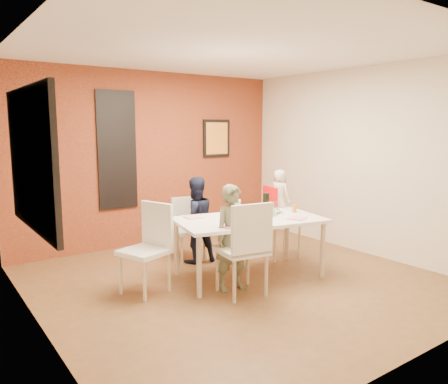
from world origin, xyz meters
TOP-DOWN VIEW (x-y plane):
  - ground at (0.00, 0.00)m, footprint 4.50×4.50m
  - ceiling at (0.00, 0.00)m, footprint 4.50×4.50m
  - wall_back at (0.00, 2.25)m, footprint 4.50×0.02m
  - wall_front at (0.00, -2.25)m, footprint 4.50×0.02m
  - wall_left at (-2.25, 0.00)m, footprint 0.02×4.50m
  - wall_right at (2.25, 0.00)m, footprint 0.02×4.50m
  - brick_accent_wall at (0.00, 2.23)m, footprint 4.50×0.02m
  - picture_window_frame at (-2.22, 0.20)m, footprint 0.05×1.70m
  - picture_window_pane at (-2.21, 0.20)m, footprint 0.02×1.55m
  - glassblock_strip at (-0.60, 2.21)m, footprint 0.55×0.03m
  - glassblock_surround at (-0.60, 2.21)m, footprint 0.60×0.03m
  - art_print_frame at (1.20, 2.21)m, footprint 0.54×0.03m
  - art_print_canvas at (1.20, 2.19)m, footprint 0.44×0.01m
  - dining_table at (0.21, 0.06)m, footprint 1.93×1.33m
  - chair_near at (-0.23, -0.44)m, footprint 0.55×0.55m
  - chair_far at (-0.01, 1.18)m, footprint 0.48×0.48m
  - chair_left at (-1.00, 0.33)m, footprint 0.59×0.59m
  - high_chair at (1.02, 0.45)m, footprint 0.50×0.50m
  - child_near at (-0.22, -0.18)m, footprint 0.48×0.34m
  - child_far at (-0.03, 0.94)m, footprint 0.62×0.52m
  - toddler at (1.05, 0.44)m, footprint 0.23×0.33m
  - plate_near_left at (-0.24, -0.24)m, footprint 0.26×0.26m
  - plate_far_mid at (0.35, 0.41)m, footprint 0.22×0.22m
  - plate_near_right at (0.67, -0.30)m, footprint 0.26×0.26m
  - plate_far_left at (-0.33, 0.48)m, footprint 0.23×0.23m
  - salad_bowl_a at (0.31, -0.05)m, footprint 0.27×0.27m
  - salad_bowl_b at (0.69, 0.13)m, footprint 0.21×0.21m
  - wine_bottle at (0.48, 0.06)m, footprint 0.08×0.08m
  - wine_glass_a at (0.14, -0.17)m, footprint 0.06×0.06m
  - wine_glass_b at (0.55, -0.01)m, footprint 0.06×0.06m
  - paper_towel_roll at (-0.01, 0.04)m, footprint 0.11×0.11m
  - condiment_red at (0.38, 0.02)m, footprint 0.04×0.04m
  - condiment_green at (0.42, 0.06)m, footprint 0.04×0.04m
  - condiment_brown at (0.34, 0.04)m, footprint 0.04×0.04m
  - sippy_cup at (0.92, 0.00)m, footprint 0.06×0.06m

SIDE VIEW (x-z plane):
  - ground at x=0.00m, z-range 0.00..0.00m
  - chair_far at x=-0.01m, z-range 0.05..0.91m
  - chair_left at x=-1.00m, z-range 0.06..1.06m
  - chair_near at x=-0.23m, z-range 0.06..1.11m
  - child_far at x=-0.03m, z-range 0.00..1.18m
  - child_near at x=-0.22m, z-range 0.00..1.21m
  - high_chair at x=1.02m, z-range 0.10..1.13m
  - dining_table at x=0.21m, z-range 0.30..1.04m
  - plate_near_right at x=0.67m, z-range 0.74..0.75m
  - plate_far_mid at x=0.35m, z-range 0.74..0.75m
  - plate_far_left at x=-0.33m, z-range 0.74..0.75m
  - plate_near_left at x=-0.24m, z-range 0.74..0.75m
  - salad_bowl_b at x=0.69m, z-range 0.74..0.79m
  - salad_bowl_a at x=0.31m, z-range 0.74..0.79m
  - sippy_cup at x=0.92m, z-range 0.74..0.84m
  - condiment_brown at x=0.34m, z-range 0.74..0.88m
  - condiment_red at x=0.38m, z-range 0.74..0.88m
  - condiment_green at x=0.42m, z-range 0.74..0.89m
  - wine_glass_a at x=0.14m, z-range 0.74..0.92m
  - wine_glass_b at x=0.55m, z-range 0.74..0.92m
  - paper_towel_roll at x=-0.01m, z-range 0.74..0.99m
  - wine_bottle at x=0.48m, z-range 0.74..1.03m
  - toddler at x=1.05m, z-range 0.61..1.26m
  - wall_back at x=0.00m, z-range 0.00..2.70m
  - wall_front at x=0.00m, z-range 0.00..2.70m
  - wall_left at x=-2.25m, z-range 0.00..2.70m
  - wall_right at x=2.25m, z-range 0.00..2.70m
  - brick_accent_wall at x=0.00m, z-range 0.00..2.70m
  - glassblock_strip at x=-0.60m, z-range 0.65..2.35m
  - glassblock_surround at x=-0.60m, z-range 0.62..2.38m
  - picture_window_frame at x=-2.22m, z-range 0.90..2.20m
  - picture_window_pane at x=-2.21m, z-range 0.98..2.12m
  - art_print_frame at x=1.20m, z-range 1.33..1.97m
  - art_print_canvas at x=1.20m, z-range 1.38..1.92m
  - ceiling at x=0.00m, z-range 2.69..2.71m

